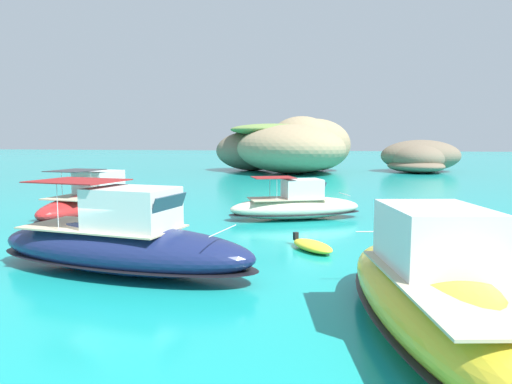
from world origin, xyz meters
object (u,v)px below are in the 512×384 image
motorboat_red (96,202)px  motorboat_cream (296,206)px  dinghy_tender (312,246)px  islet_large (290,146)px  islet_small (420,157)px  motorboat_navy (123,244)px  motorboat_yellow (440,297)px

motorboat_red → motorboat_cream: bearing=9.9°
motorboat_red → dinghy_tender: (14.11, -5.96, -0.76)m
motorboat_red → islet_large: bearing=82.4°
islet_small → motorboat_navy: bearing=-106.7°
islet_small → dinghy_tender: (-11.79, -56.27, -1.96)m
islet_large → motorboat_red: size_ratio=2.50×
motorboat_navy → motorboat_cream: (4.82, 12.92, -0.23)m
motorboat_cream → islet_large: bearing=98.4°
motorboat_cream → motorboat_red: motorboat_red is taller
motorboat_navy → motorboat_red: 13.16m
islet_large → motorboat_navy: size_ratio=2.29×
islet_small → motorboat_cream: islet_small is taller
motorboat_navy → motorboat_red: size_ratio=1.09×
motorboat_yellow → motorboat_navy: bearing=160.0°
islet_small → motorboat_red: islet_small is taller
motorboat_red → motorboat_yellow: motorboat_yellow is taller
motorboat_cream → dinghy_tender: 8.32m
islet_small → motorboat_red: (-25.90, -50.31, -1.20)m
motorboat_cream → motorboat_red: 12.58m
islet_large → motorboat_yellow: 60.95m
motorboat_cream → motorboat_yellow: 17.61m
dinghy_tender → motorboat_cream: bearing=102.0°
motorboat_cream → dinghy_tender: size_ratio=3.20×
islet_large → motorboat_cream: 43.58m
islet_large → dinghy_tender: 51.89m
islet_small → motorboat_yellow: 65.35m
islet_small → motorboat_cream: (-13.51, -48.15, -1.35)m
motorboat_navy → dinghy_tender: 8.16m
islet_large → dinghy_tender: islet_large is taller
islet_large → islet_small: islet_large is taller
islet_small → motorboat_yellow: size_ratio=1.70×
islet_small → motorboat_navy: islet_small is taller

